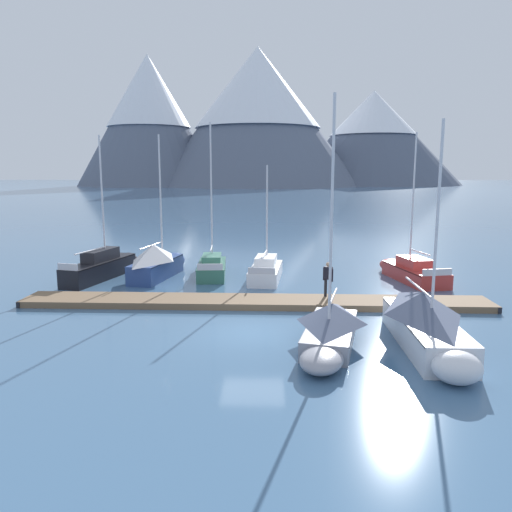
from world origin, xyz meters
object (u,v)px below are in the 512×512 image
(sailboat_outer_slip, at_px, (426,323))
(sailboat_nearest_berth, at_px, (104,266))
(sailboat_far_berth, at_px, (330,328))
(sailboat_second_berth, at_px, (158,261))
(sailboat_mid_dock_starboard, at_px, (267,269))
(sailboat_mid_dock_port, at_px, (212,266))
(person_on_dock, at_px, (328,277))
(sailboat_end_of_dock, at_px, (410,270))

(sailboat_outer_slip, bearing_deg, sailboat_nearest_berth, 143.13)
(sailboat_nearest_berth, height_order, sailboat_far_berth, sailboat_far_berth)
(sailboat_nearest_berth, distance_m, sailboat_outer_slip, 19.17)
(sailboat_second_berth, bearing_deg, sailboat_far_berth, -53.04)
(sailboat_second_berth, distance_m, sailboat_mid_dock_starboard, 6.48)
(sailboat_mid_dock_port, height_order, sailboat_outer_slip, sailboat_mid_dock_port)
(sailboat_outer_slip, relative_size, person_on_dock, 4.68)
(sailboat_outer_slip, height_order, person_on_dock, sailboat_outer_slip)
(sailboat_second_berth, xyz_separation_m, sailboat_outer_slip, (12.14, -11.66, -0.07))
(sailboat_mid_dock_starboard, bearing_deg, person_on_dock, -62.73)
(sailboat_nearest_berth, distance_m, sailboat_second_berth, 3.22)
(sailboat_mid_dock_port, distance_m, sailboat_far_berth, 13.65)
(sailboat_mid_dock_port, relative_size, sailboat_end_of_dock, 1.08)
(sailboat_far_berth, height_order, sailboat_outer_slip, sailboat_far_berth)
(sailboat_mid_dock_port, distance_m, person_on_dock, 9.05)
(sailboat_outer_slip, distance_m, person_on_dock, 6.62)
(sailboat_end_of_dock, distance_m, person_on_dock, 7.72)
(sailboat_mid_dock_port, distance_m, sailboat_mid_dock_starboard, 3.44)
(sailboat_second_berth, distance_m, sailboat_mid_dock_port, 3.28)
(sailboat_mid_dock_port, xyz_separation_m, sailboat_end_of_dock, (11.70, -1.11, 0.00))
(person_on_dock, bearing_deg, sailboat_nearest_berth, 156.39)
(sailboat_second_berth, bearing_deg, sailboat_mid_dock_port, 15.36)
(sailboat_nearest_berth, height_order, sailboat_outer_slip, sailboat_nearest_berth)
(sailboat_far_berth, distance_m, person_on_dock, 6.00)
(sailboat_mid_dock_starboard, distance_m, sailboat_outer_slip, 12.97)
(sailboat_far_berth, distance_m, sailboat_outer_slip, 3.42)
(sailboat_end_of_dock, bearing_deg, sailboat_nearest_berth, 179.71)
(sailboat_nearest_berth, xyz_separation_m, sailboat_mid_dock_port, (6.33, 1.02, -0.16))
(sailboat_far_berth, bearing_deg, sailboat_outer_slip, -1.20)
(sailboat_nearest_berth, xyz_separation_m, sailboat_end_of_dock, (18.03, -0.09, -0.16))
(sailboat_nearest_berth, bearing_deg, sailboat_far_berth, -43.80)
(sailboat_nearest_berth, distance_m, sailboat_end_of_dock, 18.03)
(sailboat_end_of_dock, bearing_deg, sailboat_mid_dock_starboard, 178.36)
(sailboat_far_berth, relative_size, person_on_dock, 5.18)
(sailboat_far_berth, relative_size, sailboat_end_of_dock, 1.04)
(sailboat_second_berth, height_order, sailboat_outer_slip, sailboat_second_berth)
(sailboat_outer_slip, bearing_deg, person_on_dock, 114.71)
(sailboat_nearest_berth, relative_size, sailboat_outer_slip, 1.05)
(sailboat_outer_slip, bearing_deg, sailboat_second_berth, 136.15)
(sailboat_second_berth, xyz_separation_m, sailboat_mid_dock_starboard, (6.46, -0.01, -0.44))
(sailboat_second_berth, distance_m, sailboat_outer_slip, 16.83)
(sailboat_outer_slip, distance_m, sailboat_end_of_dock, 11.73)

